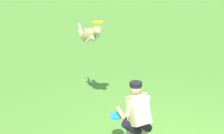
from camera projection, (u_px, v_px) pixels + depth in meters
The scene contains 4 objects.
person at pixel (137, 114), 6.58m from camera, with size 0.71×0.54×1.29m.
dog at pixel (90, 35), 7.94m from camera, with size 0.62×0.95×0.57m.
frisbee_flying at pixel (98, 22), 7.63m from camera, with size 0.25×0.25×0.02m, color yellow.
frisbee_held at pixel (117, 115), 6.74m from camera, with size 0.24×0.24×0.02m, color #1E8AE1.
Camera 1 is at (0.87, 5.55, 3.71)m, focal length 59.16 mm.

